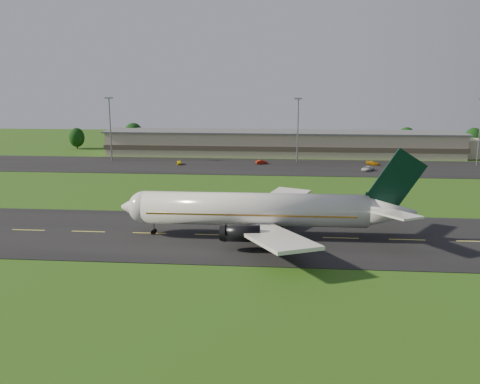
# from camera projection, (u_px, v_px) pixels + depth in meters

# --- Properties ---
(ground) EXTENTS (360.00, 360.00, 0.00)m
(ground) POSITION_uv_depth(u_px,v_px,m) (276.00, 237.00, 91.39)
(ground) COLOR #274A12
(ground) RESTS_ON ground
(taxiway) EXTENTS (220.00, 30.00, 0.10)m
(taxiway) POSITION_uv_depth(u_px,v_px,m) (276.00, 237.00, 91.38)
(taxiway) COLOR black
(taxiway) RESTS_ON ground
(apron) EXTENTS (260.00, 30.00, 0.10)m
(apron) POSITION_uv_depth(u_px,v_px,m) (281.00, 167.00, 161.46)
(apron) COLOR black
(apron) RESTS_ON ground
(airliner) EXTENTS (51.24, 42.18, 15.57)m
(airliner) POSITION_uv_depth(u_px,v_px,m) (259.00, 210.00, 90.64)
(airliner) COLOR white
(airliner) RESTS_ON ground
(terminal) EXTENTS (145.00, 16.00, 8.40)m
(terminal) POSITION_uv_depth(u_px,v_px,m) (300.00, 144.00, 183.62)
(terminal) COLOR tan
(terminal) RESTS_ON ground
(light_mast_west) EXTENTS (2.40, 1.20, 20.35)m
(light_mast_west) POSITION_uv_depth(u_px,v_px,m) (110.00, 121.00, 171.21)
(light_mast_west) COLOR gray
(light_mast_west) RESTS_ON ground
(light_mast_centre) EXTENTS (2.40, 1.20, 20.35)m
(light_mast_centre) POSITION_uv_depth(u_px,v_px,m) (298.00, 123.00, 166.12)
(light_mast_centre) COLOR gray
(light_mast_centre) RESTS_ON ground
(tree_line) EXTENTS (199.81, 9.43, 10.07)m
(tree_line) POSITION_uv_depth(u_px,v_px,m) (386.00, 139.00, 190.36)
(tree_line) COLOR black
(tree_line) RESTS_ON ground
(service_vehicle_a) EXTENTS (2.20, 3.85, 1.24)m
(service_vehicle_a) POSITION_uv_depth(u_px,v_px,m) (179.00, 162.00, 165.29)
(service_vehicle_a) COLOR yellow
(service_vehicle_a) RESTS_ON apron
(service_vehicle_b) EXTENTS (3.93, 2.61, 1.23)m
(service_vehicle_b) POSITION_uv_depth(u_px,v_px,m) (262.00, 162.00, 166.13)
(service_vehicle_b) COLOR maroon
(service_vehicle_b) RESTS_ON apron
(service_vehicle_c) EXTENTS (4.36, 5.10, 1.30)m
(service_vehicle_c) POSITION_uv_depth(u_px,v_px,m) (367.00, 168.00, 154.41)
(service_vehicle_c) COLOR silver
(service_vehicle_c) RESTS_ON apron
(service_vehicle_d) EXTENTS (4.47, 3.11, 1.20)m
(service_vehicle_d) POSITION_uv_depth(u_px,v_px,m) (373.00, 163.00, 164.24)
(service_vehicle_d) COLOR #C6860B
(service_vehicle_d) RESTS_ON apron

